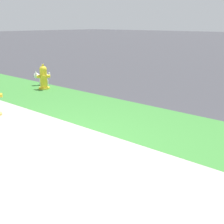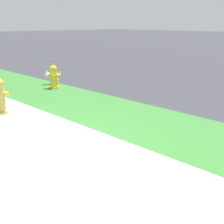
{
  "view_description": "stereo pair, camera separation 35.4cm",
  "coord_description": "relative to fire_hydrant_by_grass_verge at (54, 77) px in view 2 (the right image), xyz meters",
  "views": [
    {
      "loc": [
        3.8,
        -2.44,
        1.89
      ],
      "look_at": [
        0.32,
        1.38,
        0.4
      ],
      "focal_mm": 50.0,
      "sensor_mm": 36.0,
      "label": 1
    },
    {
      "loc": [
        4.05,
        -2.19,
        1.89
      ],
      "look_at": [
        0.32,
        1.38,
        0.4
      ],
      "focal_mm": 50.0,
      "sensor_mm": 36.0,
      "label": 2
    }
  ],
  "objects": [
    {
      "name": "ground_plane",
      "position": [
        3.74,
        -2.86,
        -0.35
      ],
      "size": [
        120.0,
        120.0,
        0.0
      ],
      "primitive_type": "plane",
      "color": "#38383D"
    },
    {
      "name": "sidewalk_pavement",
      "position": [
        3.74,
        -2.86,
        -0.34
      ],
      "size": [
        18.0,
        2.54,
        0.01
      ],
      "primitive_type": "cube",
      "color": "#9E9993",
      "rests_on": "ground"
    },
    {
      "name": "fire_hydrant_far_end",
      "position": [
        1.5,
        -2.31,
        0.04
      ],
      "size": [
        0.33,
        0.33,
        0.8
      ],
      "rotation": [
        0.0,
        0.0,
        0.91
      ],
      "color": "gold",
      "rests_on": "ground"
    },
    {
      "name": "small_white_dog",
      "position": [
        -0.53,
        0.31,
        -0.09
      ],
      "size": [
        0.37,
        0.46,
        0.45
      ],
      "rotation": [
        0.0,
        0.0,
        4.16
      ],
      "color": "white",
      "rests_on": "ground"
    },
    {
      "name": "fire_hydrant_by_grass_verge",
      "position": [
        0.0,
        0.0,
        0.0
      ],
      "size": [
        0.36,
        0.37,
        0.72
      ],
      "rotation": [
        0.0,
        0.0,
        4.1
      ],
      "color": "yellow",
      "rests_on": "ground"
    },
    {
      "name": "grass_verge",
      "position": [
        3.74,
        -0.53,
        -0.34
      ],
      "size": [
        18.0,
        2.11,
        0.01
      ],
      "primitive_type": "cube",
      "color": "#387A33",
      "rests_on": "ground"
    }
  ]
}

